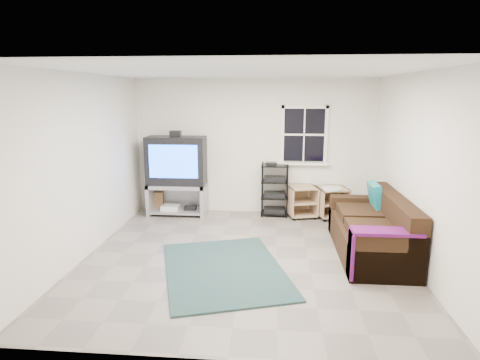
# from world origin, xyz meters

# --- Properties ---
(room) EXTENTS (4.60, 4.62, 4.60)m
(room) POSITION_xyz_m (0.95, 2.27, 1.48)
(room) COLOR gray
(room) RESTS_ON ground
(tv_unit) EXTENTS (1.11, 0.56, 1.63)m
(tv_unit) POSITION_xyz_m (-1.47, 2.00, 0.90)
(tv_unit) COLOR #9A9BA2
(tv_unit) RESTS_ON ground
(av_rack) EXTENTS (0.51, 0.37, 1.03)m
(av_rack) POSITION_xyz_m (0.41, 2.09, 0.45)
(av_rack) COLOR black
(av_rack) RESTS_ON ground
(side_table_left) EXTENTS (0.62, 0.62, 0.60)m
(side_table_left) POSITION_xyz_m (0.92, 2.07, 0.32)
(side_table_left) COLOR tan
(side_table_left) RESTS_ON ground
(side_table_right) EXTENTS (0.63, 0.63, 0.61)m
(side_table_right) POSITION_xyz_m (1.48, 2.04, 0.34)
(side_table_right) COLOR tan
(side_table_right) RESTS_ON ground
(sofa) EXTENTS (0.92, 2.07, 0.95)m
(sofa) POSITION_xyz_m (1.85, 0.31, 0.33)
(sofa) COLOR black
(sofa) RESTS_ON ground
(shag_rug) EXTENTS (2.07, 2.45, 0.02)m
(shag_rug) POSITION_xyz_m (-0.25, -0.46, 0.01)
(shag_rug) COLOR black
(shag_rug) RESTS_ON ground
(paper_bag) EXTENTS (0.30, 0.21, 0.40)m
(paper_bag) POSITION_xyz_m (-1.94, 2.16, 0.20)
(paper_bag) COLOR olive
(paper_bag) RESTS_ON ground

